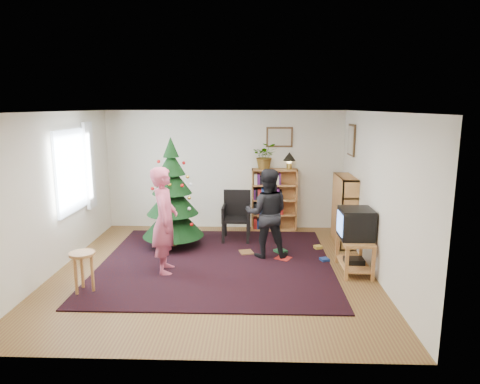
{
  "coord_description": "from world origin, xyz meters",
  "views": [
    {
      "loc": [
        0.62,
        -6.47,
        2.58
      ],
      "look_at": [
        0.38,
        0.89,
        1.1
      ],
      "focal_mm": 32.0,
      "sensor_mm": 36.0,
      "label": 1
    }
  ],
  "objects_px": {
    "christmas_tree": "(172,202)",
    "tv_stand": "(354,252)",
    "crt_tv": "(356,223)",
    "person_by_chair": "(267,214)",
    "table_lamp": "(289,158)",
    "picture_right": "(351,140)",
    "stool": "(83,262)",
    "person_standing": "(165,220)",
    "armchair": "(236,213)",
    "bookshelf_back": "(274,199)",
    "picture_back": "(279,137)",
    "potted_plant": "(265,156)",
    "bookshelf_right": "(344,209)"
  },
  "relations": [
    {
      "from": "picture_back",
      "to": "bookshelf_back",
      "type": "height_order",
      "value": "picture_back"
    },
    {
      "from": "bookshelf_right",
      "to": "crt_tv",
      "type": "bearing_deg",
      "value": 175.13
    },
    {
      "from": "tv_stand",
      "to": "armchair",
      "type": "xyz_separation_m",
      "value": [
        -1.93,
        1.62,
        0.2
      ]
    },
    {
      "from": "christmas_tree",
      "to": "table_lamp",
      "type": "xyz_separation_m",
      "value": [
        2.22,
        1.21,
        0.69
      ]
    },
    {
      "from": "picture_back",
      "to": "crt_tv",
      "type": "height_order",
      "value": "picture_back"
    },
    {
      "from": "potted_plant",
      "to": "table_lamp",
      "type": "relative_size",
      "value": 1.54
    },
    {
      "from": "bookshelf_right",
      "to": "tv_stand",
      "type": "height_order",
      "value": "bookshelf_right"
    },
    {
      "from": "bookshelf_right",
      "to": "tv_stand",
      "type": "xyz_separation_m",
      "value": [
        -0.12,
        -1.44,
        -0.34
      ]
    },
    {
      "from": "tv_stand",
      "to": "crt_tv",
      "type": "relative_size",
      "value": 1.52
    },
    {
      "from": "christmas_tree",
      "to": "table_lamp",
      "type": "bearing_deg",
      "value": 28.6
    },
    {
      "from": "picture_right",
      "to": "stool",
      "type": "bearing_deg",
      "value": -147.94
    },
    {
      "from": "picture_right",
      "to": "christmas_tree",
      "type": "xyz_separation_m",
      "value": [
        -3.34,
        -0.62,
        -1.1
      ]
    },
    {
      "from": "picture_back",
      "to": "tv_stand",
      "type": "height_order",
      "value": "picture_back"
    },
    {
      "from": "christmas_tree",
      "to": "tv_stand",
      "type": "bearing_deg",
      "value": -19.8
    },
    {
      "from": "bookshelf_right",
      "to": "stool",
      "type": "bearing_deg",
      "value": 119.93
    },
    {
      "from": "person_standing",
      "to": "table_lamp",
      "type": "distance_m",
      "value": 3.3
    },
    {
      "from": "christmas_tree",
      "to": "crt_tv",
      "type": "xyz_separation_m",
      "value": [
        3.09,
        -1.11,
        -0.07
      ]
    },
    {
      "from": "picture_right",
      "to": "stool",
      "type": "xyz_separation_m",
      "value": [
        -4.23,
        -2.65,
        -1.49
      ]
    },
    {
      "from": "christmas_tree",
      "to": "stool",
      "type": "distance_m",
      "value": 2.25
    },
    {
      "from": "picture_right",
      "to": "potted_plant",
      "type": "relative_size",
      "value": 1.1
    },
    {
      "from": "bookshelf_back",
      "to": "crt_tv",
      "type": "bearing_deg",
      "value": -63.37
    },
    {
      "from": "picture_back",
      "to": "christmas_tree",
      "type": "height_order",
      "value": "picture_back"
    },
    {
      "from": "armchair",
      "to": "person_by_chair",
      "type": "xyz_separation_m",
      "value": [
        0.56,
        -0.99,
        0.26
      ]
    },
    {
      "from": "bookshelf_right",
      "to": "armchair",
      "type": "xyz_separation_m",
      "value": [
        -2.05,
        0.18,
        -0.14
      ]
    },
    {
      "from": "picture_back",
      "to": "picture_right",
      "type": "bearing_deg",
      "value": -28.69
    },
    {
      "from": "christmas_tree",
      "to": "crt_tv",
      "type": "distance_m",
      "value": 3.28
    },
    {
      "from": "person_by_chair",
      "to": "table_lamp",
      "type": "bearing_deg",
      "value": -105.32
    },
    {
      "from": "tv_stand",
      "to": "stool",
      "type": "xyz_separation_m",
      "value": [
        -3.98,
        -0.92,
        0.14
      ]
    },
    {
      "from": "picture_back",
      "to": "stool",
      "type": "distance_m",
      "value": 4.7
    },
    {
      "from": "bookshelf_back",
      "to": "tv_stand",
      "type": "distance_m",
      "value": 2.62
    },
    {
      "from": "armchair",
      "to": "bookshelf_right",
      "type": "bearing_deg",
      "value": -3.05
    },
    {
      "from": "table_lamp",
      "to": "potted_plant",
      "type": "bearing_deg",
      "value": 180.0
    },
    {
      "from": "person_standing",
      "to": "person_by_chair",
      "type": "height_order",
      "value": "person_standing"
    },
    {
      "from": "table_lamp",
      "to": "crt_tv",
      "type": "bearing_deg",
      "value": -69.58
    },
    {
      "from": "bookshelf_back",
      "to": "crt_tv",
      "type": "distance_m",
      "value": 2.6
    },
    {
      "from": "person_standing",
      "to": "person_by_chair",
      "type": "distance_m",
      "value": 1.77
    },
    {
      "from": "bookshelf_back",
      "to": "person_by_chair",
      "type": "distance_m",
      "value": 1.71
    },
    {
      "from": "bookshelf_right",
      "to": "potted_plant",
      "type": "bearing_deg",
      "value": 59.33
    },
    {
      "from": "picture_back",
      "to": "crt_tv",
      "type": "xyz_separation_m",
      "value": [
        1.07,
        -2.46,
        -1.16
      ]
    },
    {
      "from": "tv_stand",
      "to": "stool",
      "type": "relative_size",
      "value": 1.39
    },
    {
      "from": "bookshelf_back",
      "to": "person_standing",
      "type": "relative_size",
      "value": 0.77
    },
    {
      "from": "person_standing",
      "to": "table_lamp",
      "type": "relative_size",
      "value": 4.76
    },
    {
      "from": "armchair",
      "to": "person_standing",
      "type": "distance_m",
      "value": 2.05
    },
    {
      "from": "christmas_tree",
      "to": "tv_stand",
      "type": "height_order",
      "value": "christmas_tree"
    },
    {
      "from": "bookshelf_back",
      "to": "crt_tv",
      "type": "relative_size",
      "value": 2.41
    },
    {
      "from": "crt_tv",
      "to": "stool",
      "type": "height_order",
      "value": "crt_tv"
    },
    {
      "from": "potted_plant",
      "to": "stool",
      "type": "bearing_deg",
      "value": -128.84
    },
    {
      "from": "picture_back",
      "to": "picture_right",
      "type": "distance_m",
      "value": 1.51
    },
    {
      "from": "crt_tv",
      "to": "stool",
      "type": "xyz_separation_m",
      "value": [
        -3.97,
        -0.92,
        -0.33
      ]
    },
    {
      "from": "person_by_chair",
      "to": "table_lamp",
      "type": "xyz_separation_m",
      "value": [
        0.5,
        1.7,
        0.76
      ]
    }
  ]
}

